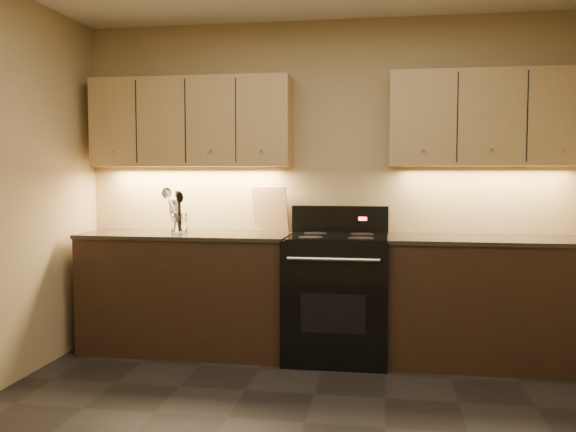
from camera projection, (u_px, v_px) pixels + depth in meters
name	position (u px, v px, depth m)	size (l,w,h in m)	color
wall_back	(330.00, 185.00, 4.86)	(4.00, 0.04, 2.60)	tan
counter_left	(187.00, 292.00, 4.79)	(1.62, 0.62, 0.93)	black
counter_right	(488.00, 301.00, 4.43)	(1.46, 0.62, 0.93)	black
stove	(337.00, 295.00, 4.59)	(0.76, 0.68, 1.14)	black
upper_cab_left	(191.00, 123.00, 4.85)	(1.60, 0.30, 0.70)	tan
upper_cab_right	(489.00, 119.00, 4.49)	(1.44, 0.30, 0.70)	tan
outlet_plate	(175.00, 207.00, 5.07)	(0.09, 0.01, 0.12)	#B2B5BA
utensil_crock	(179.00, 224.00, 4.78)	(0.13, 0.13, 0.16)	white
cutting_board	(270.00, 209.00, 4.90)	(0.29, 0.02, 0.37)	tan
wooden_spoon	(175.00, 212.00, 4.76)	(0.06, 0.06, 0.30)	tan
black_spoon	(180.00, 211.00, 4.78)	(0.06, 0.06, 0.31)	black
black_turner	(179.00, 210.00, 4.74)	(0.08, 0.08, 0.34)	black
steel_spatula	(182.00, 208.00, 4.77)	(0.08, 0.08, 0.36)	silver
steel_skimmer	(183.00, 208.00, 4.75)	(0.09, 0.09, 0.36)	silver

